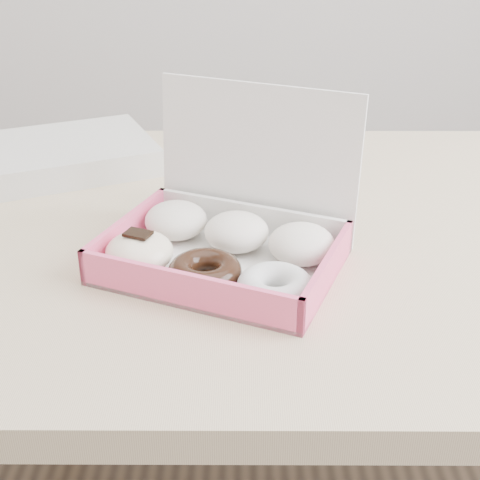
{
  "coord_description": "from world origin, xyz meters",
  "views": [
    {
      "loc": [
        -0.13,
        -0.83,
        1.16
      ],
      "look_at": [
        -0.13,
        -0.12,
        0.79
      ],
      "focal_mm": 50.0,
      "sensor_mm": 36.0,
      "label": 1
    }
  ],
  "objects": [
    {
      "name": "donut_box",
      "position": [
        -0.15,
        -0.11,
        0.78
      ],
      "size": [
        0.34,
        0.31,
        0.2
      ],
      "rotation": [
        0.0,
        0.0,
        -0.39
      ],
      "color": "white",
      "rests_on": "table"
    },
    {
      "name": "table",
      "position": [
        0.0,
        0.0,
        0.67
      ],
      "size": [
        1.2,
        0.8,
        0.75
      ],
      "color": "tan",
      "rests_on": "ground"
    },
    {
      "name": "newspapers",
      "position": [
        -0.42,
        0.21,
        0.77
      ],
      "size": [
        0.33,
        0.31,
        0.04
      ],
      "primitive_type": "cube",
      "rotation": [
        0.0,
        0.0,
        0.42
      ],
      "color": "silver",
      "rests_on": "table"
    }
  ]
}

